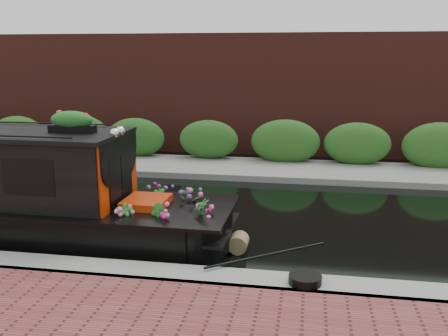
# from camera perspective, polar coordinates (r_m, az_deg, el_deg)

# --- Properties ---
(ground) EXTENTS (80.00, 80.00, 0.00)m
(ground) POSITION_cam_1_polar(r_m,az_deg,el_deg) (10.77, -7.16, -5.22)
(ground) COLOR black
(ground) RESTS_ON ground
(near_bank_coping) EXTENTS (40.00, 0.60, 0.50)m
(near_bank_coping) POSITION_cam_1_polar(r_m,az_deg,el_deg) (7.90, -14.31, -12.49)
(near_bank_coping) COLOR gray
(near_bank_coping) RESTS_ON ground
(far_bank_path) EXTENTS (40.00, 2.40, 0.34)m
(far_bank_path) POSITION_cam_1_polar(r_m,az_deg,el_deg) (14.68, -2.40, -0.20)
(far_bank_path) COLOR gray
(far_bank_path) RESTS_ON ground
(far_hedge) EXTENTS (40.00, 1.10, 2.80)m
(far_hedge) POSITION_cam_1_polar(r_m,az_deg,el_deg) (15.54, -1.70, 0.54)
(far_hedge) COLOR #26571D
(far_hedge) RESTS_ON ground
(far_brick_wall) EXTENTS (40.00, 1.00, 8.00)m
(far_brick_wall) POSITION_cam_1_polar(r_m,az_deg,el_deg) (17.56, -0.32, 1.99)
(far_brick_wall) COLOR #52221C
(far_brick_wall) RESTS_ON ground
(rope_fender) EXTENTS (0.32, 0.38, 0.32)m
(rope_fender) POSITION_cam_1_polar(r_m,az_deg,el_deg) (8.68, 1.70, -8.54)
(rope_fender) COLOR olive
(rope_fender) RESTS_ON ground
(coiled_mooring_rope) EXTENTS (0.46, 0.46, 0.12)m
(coiled_mooring_rope) POSITION_cam_1_polar(r_m,az_deg,el_deg) (7.11, 9.25, -12.44)
(coiled_mooring_rope) COLOR black
(coiled_mooring_rope) RESTS_ON near_bank_coping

